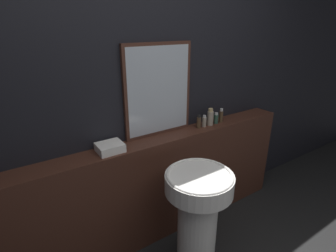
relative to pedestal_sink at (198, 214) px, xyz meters
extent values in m
cube|color=black|center=(-0.02, 0.63, 0.73)|extent=(8.00, 0.06, 2.50)
cube|color=#422319|center=(-0.02, 0.49, -0.05)|extent=(2.67, 0.21, 0.93)
cylinder|color=silver|center=(0.00, 0.00, -0.16)|extent=(0.29, 0.29, 0.71)
cylinder|color=silver|center=(0.00, 0.00, 0.26)|extent=(0.48, 0.48, 0.13)
torus|color=silver|center=(0.00, 0.00, 0.33)|extent=(0.46, 0.46, 0.02)
cube|color=#47281E|center=(0.04, 0.58, 0.79)|extent=(0.60, 0.03, 0.74)
cube|color=#B2BCC6|center=(0.04, 0.57, 0.79)|extent=(0.55, 0.02, 0.69)
cube|color=white|center=(-0.43, 0.49, 0.45)|extent=(0.18, 0.16, 0.06)
cylinder|color=#4C3823|center=(0.40, 0.49, 0.47)|extent=(0.04, 0.04, 0.10)
cylinder|color=black|center=(0.40, 0.49, 0.53)|extent=(0.03, 0.03, 0.02)
cylinder|color=gray|center=(0.46, 0.49, 0.46)|extent=(0.04, 0.04, 0.09)
cylinder|color=silver|center=(0.46, 0.49, 0.52)|extent=(0.03, 0.03, 0.02)
cylinder|color=gray|center=(0.53, 0.49, 0.48)|extent=(0.06, 0.06, 0.13)
cylinder|color=tan|center=(0.53, 0.49, 0.56)|extent=(0.04, 0.04, 0.03)
cylinder|color=#2D4C3D|center=(0.60, 0.49, 0.46)|extent=(0.04, 0.04, 0.08)
cylinder|color=silver|center=(0.60, 0.49, 0.51)|extent=(0.03, 0.03, 0.02)
cylinder|color=#4C3823|center=(0.66, 0.49, 0.47)|extent=(0.04, 0.04, 0.11)
cylinder|color=silver|center=(0.66, 0.49, 0.54)|extent=(0.03, 0.03, 0.02)
camera|label=1|loc=(-1.02, -1.15, 1.28)|focal=28.00mm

